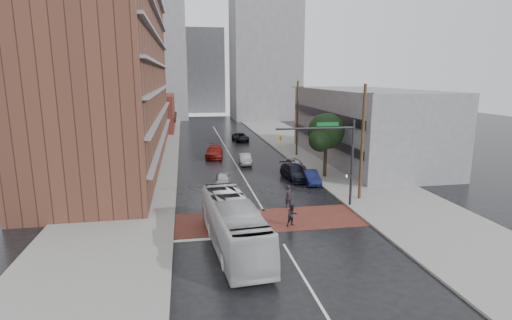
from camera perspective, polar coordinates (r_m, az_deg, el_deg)
name	(u,v)px	position (r m, az deg, el deg)	size (l,w,h in m)	color
ground	(271,222)	(29.91, 2.09, -8.89)	(160.00, 160.00, 0.00)	black
crosswalk	(269,220)	(30.36, 1.89, -8.55)	(14.00, 5.00, 0.02)	brown
sidewalk_west	(143,159)	(53.64, -15.86, 0.13)	(9.00, 90.00, 0.15)	gray
sidewalk_east	(313,153)	(56.15, 8.16, 0.98)	(9.00, 90.00, 0.15)	gray
apartment_block	(113,47)	(52.03, -19.70, 14.98)	(10.00, 44.00, 28.00)	brown
storefront_west	(153,113)	(81.83, -14.45, 6.57)	(8.00, 16.00, 7.00)	maroon
building_east	(364,125)	(52.74, 15.20, 4.85)	(11.00, 26.00, 9.00)	gray
distant_tower_west	(149,54)	(105.74, -15.00, 14.46)	(18.00, 16.00, 32.00)	gray
distant_tower_east	(265,45)	(101.56, 1.25, 16.10)	(16.00, 14.00, 36.00)	gray
distant_tower_center	(203,71)	(122.46, -7.56, 12.48)	(12.00, 10.00, 24.00)	gray
street_tree	(326,133)	(42.34, 9.99, 3.75)	(4.20, 4.10, 6.90)	#332319
signal_mast	(336,151)	(32.61, 11.31, 1.28)	(6.50, 0.30, 7.20)	#2D2D33
utility_pole_near	(362,142)	(35.06, 14.94, 2.52)	(1.60, 0.26, 10.00)	#473321
utility_pole_far	(297,118)	(53.68, 5.91, 6.01)	(1.60, 0.26, 10.00)	#473321
transit_bus	(233,224)	(25.31, -3.24, -9.17)	(2.56, 10.96, 3.05)	#B9B9BB
pedestrian_a	(289,197)	(32.84, 4.70, -5.22)	(0.70, 0.46, 1.93)	black
pedestrian_b	(292,215)	(29.03, 5.20, -7.85)	(0.81, 0.63, 1.66)	black
car_travel_a	(223,179)	(39.43, -4.77, -2.78)	(1.51, 3.75, 1.28)	#B7B8C0
car_travel_b	(245,159)	(48.75, -1.58, 0.13)	(1.38, 3.96, 1.30)	#AEB1B7
car_travel_c	(214,152)	(53.16, -5.98, 1.19)	(2.17, 5.33, 1.55)	maroon
suv_travel	(240,137)	(66.35, -2.24, 3.29)	(2.19, 4.75, 1.32)	black
car_parked_near	(311,177)	(40.53, 7.82, -2.44)	(1.37, 3.93, 1.29)	#121640
car_parked_mid	(295,172)	(42.00, 5.60, -1.72)	(2.10, 5.18, 1.50)	black
car_parked_far	(295,164)	(46.10, 5.54, -0.59)	(1.58, 3.93, 1.34)	#A2A5AA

